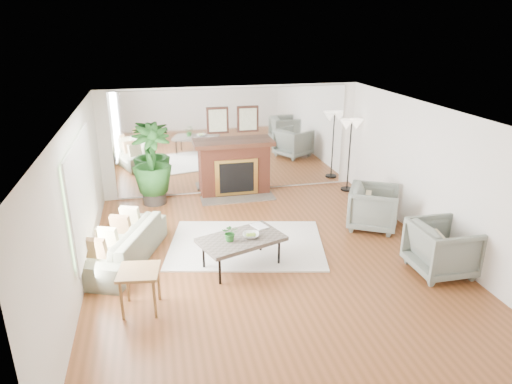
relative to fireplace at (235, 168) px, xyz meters
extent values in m
plane|color=brown|center=(0.00, -3.26, -0.66)|extent=(7.00, 7.00, 0.00)
cube|color=white|center=(-2.99, -3.26, 0.59)|extent=(0.02, 7.00, 2.50)
cube|color=white|center=(2.99, -3.26, 0.59)|extent=(0.02, 7.00, 2.50)
cube|color=white|center=(0.00, 0.23, 0.59)|extent=(6.00, 0.02, 2.50)
cube|color=silver|center=(0.00, 0.21, 0.59)|extent=(5.40, 0.04, 2.40)
cube|color=#B2E09E|center=(-2.96, -2.86, 0.69)|extent=(0.04, 2.40, 1.50)
cube|color=brown|center=(0.00, 0.02, -0.06)|extent=(1.60, 0.40, 1.20)
cube|color=gold|center=(0.00, -0.19, -0.18)|extent=(1.00, 0.04, 0.85)
cube|color=black|center=(0.00, -0.21, -0.18)|extent=(0.80, 0.04, 0.70)
cube|color=#5D5349|center=(0.00, -0.33, -0.64)|extent=(1.70, 0.55, 0.03)
cube|color=#412015|center=(0.00, 0.00, 0.56)|extent=(1.85, 0.46, 0.10)
cube|color=black|center=(-0.35, 0.17, 1.09)|extent=(0.50, 0.04, 0.60)
cube|color=black|center=(0.35, 0.17, 1.09)|extent=(0.50, 0.04, 0.60)
cube|color=white|center=(-0.28, -2.64, -0.64)|extent=(3.14, 2.55, 0.03)
cube|color=#5D5349|center=(-0.52, -3.40, -0.16)|extent=(1.53, 1.19, 0.07)
cylinder|color=black|center=(-0.96, -3.85, -0.42)|extent=(0.04, 0.04, 0.47)
cylinder|color=black|center=(0.10, -3.48, -0.42)|extent=(0.04, 0.04, 0.47)
cylinder|color=black|center=(-1.14, -3.33, -0.42)|extent=(0.04, 0.04, 0.47)
cylinder|color=black|center=(-0.09, -2.95, -0.42)|extent=(0.04, 0.04, 0.47)
imported|color=slate|center=(-2.45, -2.75, -0.35)|extent=(1.55, 2.27, 0.62)
imported|color=slate|center=(2.31, -2.45, -0.24)|extent=(1.26, 1.25, 0.85)
imported|color=slate|center=(2.60, -4.29, -0.23)|extent=(0.96, 0.93, 0.86)
cube|color=olive|center=(-2.14, -4.27, -0.05)|extent=(0.63, 0.63, 0.04)
cylinder|color=olive|center=(-2.39, -4.46, -0.36)|extent=(0.04, 0.04, 0.60)
cylinder|color=olive|center=(-1.95, -4.52, -0.36)|extent=(0.04, 0.04, 0.60)
cylinder|color=olive|center=(-2.33, -4.02, -0.36)|extent=(0.04, 0.04, 0.60)
cylinder|color=olive|center=(-1.89, -4.08, -0.36)|extent=(0.04, 0.04, 0.60)
cylinder|color=black|center=(-1.88, -0.16, -0.48)|extent=(0.52, 0.52, 0.37)
imported|color=#265F23|center=(-1.88, -0.16, 0.36)|extent=(0.93, 0.93, 1.52)
cylinder|color=black|center=(2.70, -0.33, -0.64)|extent=(0.29, 0.29, 0.04)
cylinder|color=black|center=(2.70, -0.33, 0.17)|extent=(0.03, 0.03, 1.67)
cone|color=white|center=(2.57, -0.33, 0.96)|extent=(0.31, 0.31, 0.23)
cone|color=white|center=(2.83, -0.33, 0.96)|extent=(0.31, 0.31, 0.23)
imported|color=#265F23|center=(-0.71, -3.47, 0.02)|extent=(0.30, 0.28, 0.29)
imported|color=olive|center=(-0.37, -3.42, -0.09)|extent=(0.32, 0.32, 0.07)
imported|color=olive|center=(-0.24, -3.10, -0.11)|extent=(0.31, 0.35, 0.02)
camera|label=1|loc=(-1.79, -10.00, 3.18)|focal=32.00mm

